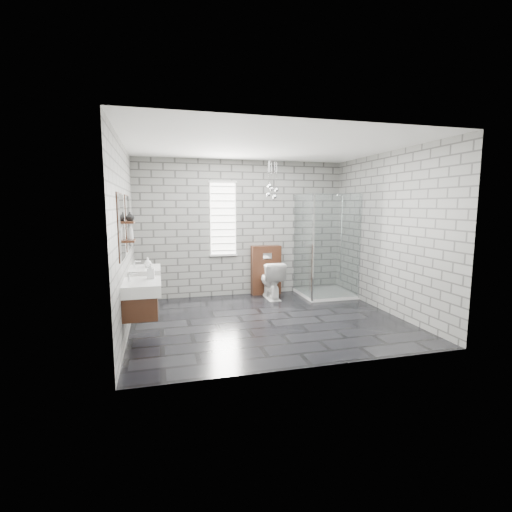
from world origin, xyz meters
name	(u,v)px	position (x,y,z in m)	size (l,w,h in m)	color
floor	(268,320)	(0.00, 0.00, -0.01)	(4.20, 3.60, 0.02)	black
ceiling	(268,145)	(0.00, 0.00, 2.71)	(4.20, 3.60, 0.02)	white
wall_back	(243,229)	(0.00, 1.81, 1.35)	(4.20, 0.02, 2.70)	gray
wall_front	(316,249)	(0.00, -1.81, 1.35)	(4.20, 0.02, 2.70)	gray
wall_left	(124,239)	(-2.11, 0.00, 1.35)	(0.02, 3.60, 2.70)	gray
wall_right	(388,233)	(2.11, 0.00, 1.35)	(0.02, 3.60, 2.70)	gray
vanity_left	(139,289)	(-1.91, -0.61, 0.76)	(0.47, 0.70, 1.57)	#492616
vanity_right	(142,274)	(-1.91, 0.47, 0.76)	(0.47, 0.70, 1.57)	#492616
shelf_lower	(130,241)	(-2.03, -0.05, 1.32)	(0.14, 0.30, 0.03)	#492616
shelf_upper	(129,222)	(-2.03, -0.05, 1.58)	(0.14, 0.30, 0.03)	#492616
window	(223,219)	(-0.40, 1.78, 1.55)	(0.56, 0.05, 1.48)	white
cistern_panel	(266,270)	(0.46, 1.70, 0.50)	(0.60, 0.20, 1.00)	#492616
flush_plate	(267,256)	(0.46, 1.60, 0.80)	(0.18, 0.01, 0.12)	silver
shower_enclosure	(323,272)	(1.50, 1.18, 0.50)	(1.00, 1.00, 2.03)	white
pendant_cluster	(272,191)	(0.48, 1.38, 2.09)	(0.28, 0.27, 0.77)	silver
toilet	(271,280)	(0.46, 1.33, 0.36)	(0.41, 0.72, 0.73)	white
soap_bottle_a	(151,271)	(-1.76, -0.46, 0.96)	(0.09, 0.10, 0.21)	#B2B2B2
soap_bottle_b	(148,262)	(-1.82, 0.50, 0.93)	(0.12, 0.12, 0.15)	#B2B2B2
soap_bottle_c	(130,232)	(-2.02, -0.08, 1.45)	(0.09, 0.09, 0.22)	#B2B2B2
vase	(130,216)	(-2.02, 0.02, 1.66)	(0.12, 0.12, 0.13)	#B2B2B2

